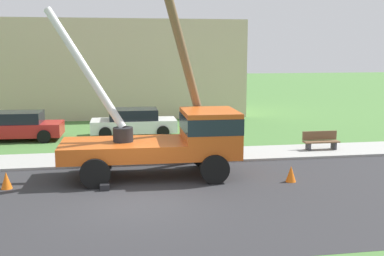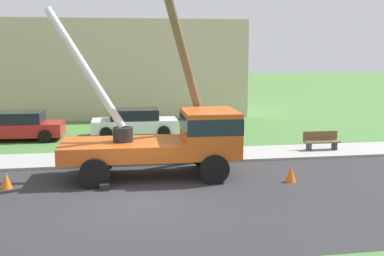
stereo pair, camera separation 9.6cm
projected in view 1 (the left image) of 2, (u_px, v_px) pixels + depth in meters
ground_plane at (126, 133)px, 25.75m from camera, size 120.00×120.00×0.00m
road_asphalt at (138, 202)px, 14.08m from camera, size 80.00×8.79×0.01m
sidewalk_strip at (130, 158)px, 19.58m from camera, size 80.00×2.52×0.10m
utility_truck at (174, 137)px, 16.80m from camera, size 6.76×3.21×5.98m
leaning_utility_pole at (184, 57)px, 17.19m from camera, size 3.16×3.29×8.30m
traffic_cone_ahead at (291, 174)px, 16.18m from camera, size 0.36×0.36×0.56m
traffic_cone_behind at (6, 180)px, 15.36m from camera, size 0.36×0.36×0.56m
parked_sedan_red at (17, 126)px, 23.53m from camera, size 4.48×2.15×1.42m
parked_sedan_white at (134, 122)px, 24.73m from camera, size 4.43×2.07×1.42m
park_bench at (321, 141)px, 20.96m from camera, size 1.60×0.45×0.90m
lowrise_building_backdrop at (109, 68)px, 32.58m from camera, size 18.00×6.00×6.40m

